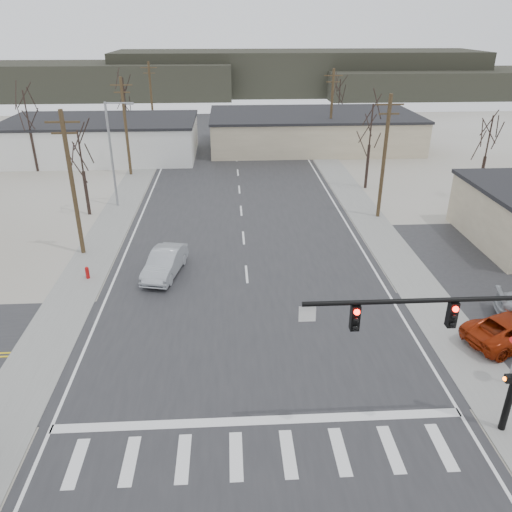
{
  "coord_description": "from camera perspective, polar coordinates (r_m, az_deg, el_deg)",
  "views": [
    {
      "loc": [
        -1.03,
        -20.9,
        15.07
      ],
      "look_at": [
        0.46,
        5.34,
        2.6
      ],
      "focal_mm": 35.0,
      "sensor_mm": 36.0,
      "label": 1
    }
  ],
  "objects": [
    {
      "name": "hill_left",
      "position": [
        118.47,
        -21.0,
        18.22
      ],
      "size": [
        70.0,
        18.0,
        7.0
      ],
      "primitive_type": "cube",
      "color": "#333026",
      "rests_on": "ground"
    },
    {
      "name": "building_right_far",
      "position": [
        67.09,
        6.46,
        14.12
      ],
      "size": [
        26.3,
        14.3,
        4.3
      ],
      "color": "#C0B193",
      "rests_on": "ground"
    },
    {
      "name": "tree_left_far",
      "position": [
        68.71,
        -14.79,
        17.25
      ],
      "size": [
        3.96,
        3.96,
        8.82
      ],
      "color": "#2F211D",
      "rests_on": "ground"
    },
    {
      "name": "ground",
      "position": [
        25.79,
        -0.36,
        -10.38
      ],
      "size": [
        140.0,
        140.0,
        0.0
      ],
      "primitive_type": "plane",
      "color": "silver",
      "rests_on": "ground"
    },
    {
      "name": "car_far_b",
      "position": [
        80.57,
        -3.85,
        15.08
      ],
      "size": [
        2.6,
        4.32,
        1.38
      ],
      "primitive_type": "imported",
      "rotation": [
        0.0,
        0.0,
        -0.26
      ],
      "color": "black",
      "rests_on": "main_road"
    },
    {
      "name": "traffic_signal_mast",
      "position": [
        20.1,
        23.95,
        -8.26
      ],
      "size": [
        8.95,
        0.43,
        7.2
      ],
      "color": "black",
      "rests_on": "ground"
    },
    {
      "name": "fire_hydrant",
      "position": [
        33.66,
        -18.72,
        -1.81
      ],
      "size": [
        0.24,
        0.24,
        0.87
      ],
      "color": "#A50C0C",
      "rests_on": "ground"
    },
    {
      "name": "tree_lot",
      "position": [
        49.61,
        25.06,
        12.04
      ],
      "size": [
        3.52,
        3.52,
        7.84
      ],
      "color": "#2F211D",
      "rests_on": "ground"
    },
    {
      "name": "sidewalk_left",
      "position": [
        44.62,
        -15.49,
        4.73
      ],
      "size": [
        3.0,
        90.0,
        0.06
      ],
      "primitive_type": "cube",
      "color": "gray",
      "rests_on": "ground"
    },
    {
      "name": "upole_left_b",
      "position": [
        35.91,
        -20.27,
        7.89
      ],
      "size": [
        2.2,
        0.3,
        10.0
      ],
      "color": "#483821",
      "rests_on": "ground"
    },
    {
      "name": "main_road",
      "position": [
        38.94,
        -1.49,
        2.64
      ],
      "size": [
        18.0,
        110.0,
        0.05
      ],
      "primitive_type": "cube",
      "color": "#262528",
      "rests_on": "ground"
    },
    {
      "name": "sedan_crossing",
      "position": [
        32.76,
        -10.38,
        -0.77
      ],
      "size": [
        2.75,
        5.24,
        1.64
      ],
      "primitive_type": "imported",
      "rotation": [
        0.0,
        0.0,
        -0.21
      ],
      "color": "#94999E",
      "rests_on": "main_road"
    },
    {
      "name": "cross_road",
      "position": [
        25.78,
        -0.36,
        -10.34
      ],
      "size": [
        90.0,
        10.0,
        0.04
      ],
      "primitive_type": "cube",
      "color": "#262528",
      "rests_on": "ground"
    },
    {
      "name": "sidewalk_right",
      "position": [
        45.11,
        11.93,
        5.34
      ],
      "size": [
        3.0,
        90.0,
        0.06
      ],
      "primitive_type": "cube",
      "color": "gray",
      "rests_on": "ground"
    },
    {
      "name": "streetlight_main",
      "position": [
        45.12,
        -16.02,
        11.64
      ],
      "size": [
        2.4,
        0.25,
        9.0
      ],
      "color": "gray",
      "rests_on": "ground"
    },
    {
      "name": "tree_right_far",
      "position": [
        75.25,
        9.53,
        17.81
      ],
      "size": [
        3.52,
        3.52,
        7.84
      ],
      "color": "#2F211D",
      "rests_on": "ground"
    },
    {
      "name": "upole_right_b",
      "position": [
        62.95,
        8.6,
        16.11
      ],
      "size": [
        2.2,
        0.3,
        10.0
      ],
      "color": "#483821",
      "rests_on": "ground"
    },
    {
      "name": "tree_left_near",
      "position": [
        43.74,
        -19.42,
        10.96
      ],
      "size": [
        3.3,
        3.3,
        7.35
      ],
      "color": "#2F211D",
      "rests_on": "ground"
    },
    {
      "name": "hill_right",
      "position": [
        122.7,
        22.47,
        17.83
      ],
      "size": [
        60.0,
        18.0,
        5.5
      ],
      "primitive_type": "cube",
      "color": "#333026",
      "rests_on": "ground"
    },
    {
      "name": "upole_left_d",
      "position": [
        74.31,
        -11.87,
        17.26
      ],
      "size": [
        2.2,
        0.3,
        10.0
      ],
      "color": "#483821",
      "rests_on": "ground"
    },
    {
      "name": "upole_left_c",
      "position": [
        54.82,
        -14.67,
        14.24
      ],
      "size": [
        2.2,
        0.3,
        10.0
      ],
      "color": "#483821",
      "rests_on": "ground"
    },
    {
      "name": "car_far_a",
      "position": [
        70.65,
        1.51,
        13.78
      ],
      "size": [
        4.22,
        6.15,
        1.65
      ],
      "primitive_type": "imported",
      "rotation": [
        0.0,
        0.0,
        3.51
      ],
      "color": "black",
      "rests_on": "main_road"
    },
    {
      "name": "upole_right_a",
      "position": [
        42.04,
        14.45,
        11.05
      ],
      "size": [
        2.2,
        0.3,
        10.0
      ],
      "color": "#483821",
      "rests_on": "ground"
    },
    {
      "name": "tree_right_mid",
      "position": [
        49.67,
        13.01,
        14.15
      ],
      "size": [
        3.74,
        3.74,
        8.33
      ],
      "color": "#2F211D",
      "rests_on": "ground"
    },
    {
      "name": "building_left_far",
      "position": [
        64.01,
        -17.15,
        12.74
      ],
      "size": [
        22.3,
        12.3,
        4.5
      ],
      "color": "silver",
      "rests_on": "ground"
    },
    {
      "name": "hill_center",
      "position": [
        118.47,
        4.83,
        20.18
      ],
      "size": [
        80.0,
        18.0,
        9.0
      ],
      "primitive_type": "cube",
      "color": "#333026",
      "rests_on": "ground"
    },
    {
      "name": "tree_left_mid",
      "position": [
        59.43,
        -24.74,
        14.66
      ],
      "size": [
        3.96,
        3.96,
        8.82
      ],
      "color": "#2F211D",
      "rests_on": "ground"
    }
  ]
}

